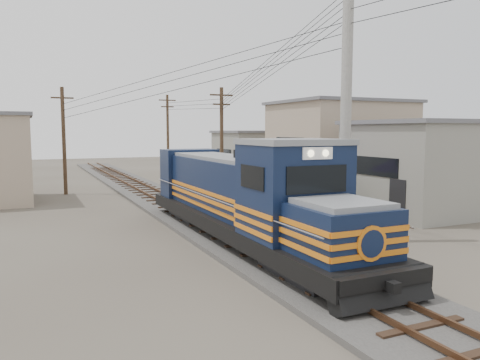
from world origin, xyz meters
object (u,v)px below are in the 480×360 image
billboard (306,160)px  market_umbrella (319,168)px  locomotive (244,199)px  vendor (297,192)px

billboard → market_umbrella: size_ratio=1.33×
locomotive → vendor: locomotive is taller
locomotive → market_umbrella: locomotive is taller
billboard → market_umbrella: (0.85, 0.17, -0.44)m
locomotive → vendor: 8.34m
billboard → vendor: bearing=87.4°
locomotive → vendor: (5.87, 5.87, -0.77)m
vendor → market_umbrella: bearing=41.7°
vendor → locomotive: bearing=2.3°
locomotive → billboard: 5.96m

